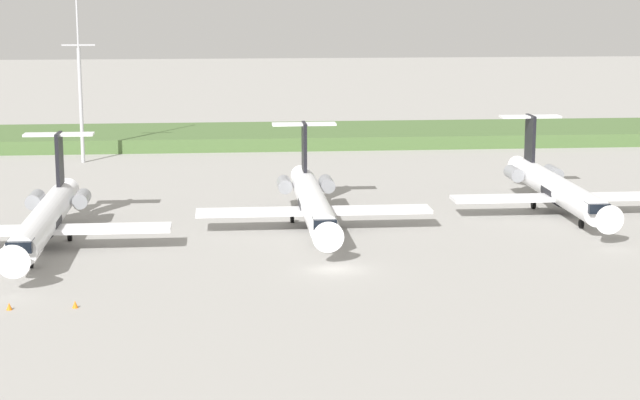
# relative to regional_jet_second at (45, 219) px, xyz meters

# --- Properties ---
(ground_plane) EXTENTS (500.00, 500.00, 0.00)m
(ground_plane) POSITION_rel_regional_jet_second_xyz_m (25.44, 19.61, -2.54)
(ground_plane) COLOR #9E9B96
(grass_berm) EXTENTS (320.00, 20.00, 1.96)m
(grass_berm) POSITION_rel_regional_jet_second_xyz_m (25.44, 65.77, -1.56)
(grass_berm) COLOR #4C6B38
(grass_berm) RESTS_ON ground
(regional_jet_second) EXTENTS (22.81, 31.00, 9.00)m
(regional_jet_second) POSITION_rel_regional_jet_second_xyz_m (0.00, 0.00, 0.00)
(regional_jet_second) COLOR white
(regional_jet_second) RESTS_ON ground
(regional_jet_third) EXTENTS (22.81, 31.00, 9.00)m
(regional_jet_third) POSITION_rel_regional_jet_second_xyz_m (24.89, 6.10, 0.00)
(regional_jet_third) COLOR white
(regional_jet_third) RESTS_ON ground
(regional_jet_fourth) EXTENTS (22.81, 31.00, 9.00)m
(regional_jet_fourth) POSITION_rel_regional_jet_second_xyz_m (50.93, 10.68, 0.00)
(regional_jet_fourth) COLOR white
(regional_jet_fourth) RESTS_ON ground
(antenna_mast) EXTENTS (4.40, 0.50, 24.05)m
(antenna_mast) POSITION_rel_regional_jet_second_xyz_m (-2.55, 48.59, 7.43)
(antenna_mast) COLOR #B2B2B7
(antenna_mast) RESTS_ON ground
(safety_cone_mid_marker) EXTENTS (0.44, 0.44, 0.55)m
(safety_cone_mid_marker) POSITION_rel_regional_jet_second_xyz_m (0.47, -20.16, -2.26)
(safety_cone_mid_marker) COLOR orange
(safety_cone_mid_marker) RESTS_ON ground
(safety_cone_rear_marker) EXTENTS (0.44, 0.44, 0.55)m
(safety_cone_rear_marker) POSITION_rel_regional_jet_second_xyz_m (5.19, -20.10, -2.26)
(safety_cone_rear_marker) COLOR orange
(safety_cone_rear_marker) RESTS_ON ground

